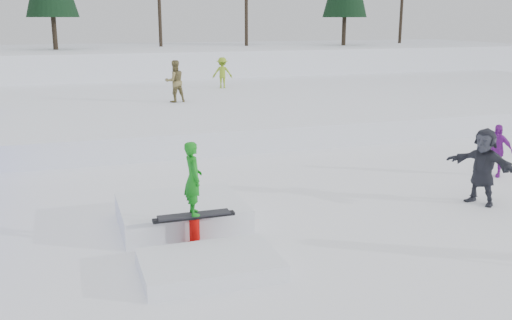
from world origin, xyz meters
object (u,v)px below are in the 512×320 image
object	(u,v)px
walker_olive	(175,81)
jib_rail_feature	(188,223)
walker_ygreen	(222,73)
spectator_dark	(483,166)
spectator_purple	(496,150)

from	to	relation	value
walker_olive	jib_rail_feature	size ratio (longest dim) A/B	0.41
walker_ygreen	jib_rail_feature	distance (m)	18.92
spectator_dark	spectator_purple	bearing A→B (deg)	108.78
spectator_dark	jib_rail_feature	size ratio (longest dim) A/B	0.42
spectator_purple	spectator_dark	world-z (taller)	spectator_dark
spectator_dark	jib_rail_feature	bearing A→B (deg)	-114.75
spectator_dark	jib_rail_feature	xyz separation A→B (m)	(-7.13, 0.08, -0.62)
walker_olive	jib_rail_feature	bearing A→B (deg)	70.06
jib_rail_feature	walker_ygreen	bearing A→B (deg)	72.58
walker_ygreen	spectator_purple	distance (m)	16.58
walker_ygreen	spectator_dark	size ratio (longest dim) A/B	0.86
walker_ygreen	jib_rail_feature	world-z (taller)	walker_ygreen
spectator_purple	jib_rail_feature	bearing A→B (deg)	-118.53
walker_olive	spectator_purple	distance (m)	13.73
walker_olive	walker_ygreen	world-z (taller)	walker_olive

